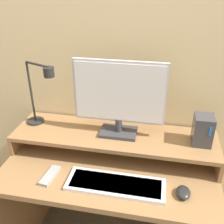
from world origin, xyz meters
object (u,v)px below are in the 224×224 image
object	(u,v)px
router_dock	(203,130)
keyboard	(116,184)
desk_lamp	(41,93)
remote_control	(50,176)
mouse	(183,192)
monitor	(119,97)

from	to	relation	value
router_dock	keyboard	world-z (taller)	router_dock
desk_lamp	router_dock	xyz separation A→B (m)	(0.86, -0.01, -0.13)
remote_control	mouse	bearing A→B (deg)	0.22
desk_lamp	mouse	xyz separation A→B (m)	(0.78, -0.28, -0.31)
keyboard	remote_control	world-z (taller)	keyboard
remote_control	monitor	bearing A→B (deg)	43.41
monitor	desk_lamp	bearing A→B (deg)	-179.90
keyboard	mouse	bearing A→B (deg)	0.31
monitor	desk_lamp	distance (m)	0.43
keyboard	mouse	xyz separation A→B (m)	(0.31, 0.00, 0.01)
monitor	remote_control	bearing A→B (deg)	-136.59
keyboard	monitor	bearing A→B (deg)	97.30
desk_lamp	remote_control	bearing A→B (deg)	-63.95
monitor	mouse	world-z (taller)	monitor
router_dock	keyboard	xyz separation A→B (m)	(-0.40, -0.27, -0.19)
keyboard	remote_control	xyz separation A→B (m)	(-0.33, -0.00, -0.00)
desk_lamp	keyboard	bearing A→B (deg)	-30.74
desk_lamp	router_dock	bearing A→B (deg)	-0.52
desk_lamp	remote_control	size ratio (longest dim) A/B	2.52
desk_lamp	keyboard	world-z (taller)	desk_lamp
router_dock	keyboard	distance (m)	0.51
monitor	desk_lamp	world-z (taller)	monitor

